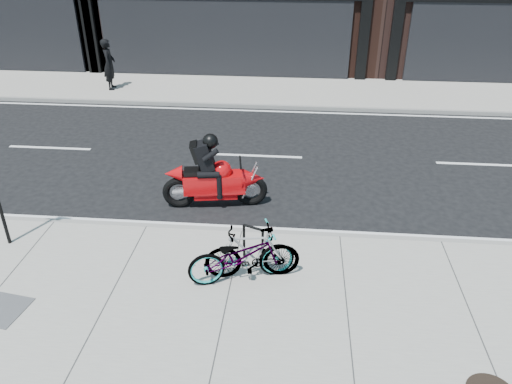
# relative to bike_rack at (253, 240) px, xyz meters

# --- Properties ---
(ground) EXTENTS (120.00, 120.00, 0.00)m
(ground) POSITION_rel_bike_rack_xyz_m (-0.33, 2.92, -0.56)
(ground) COLOR black
(ground) RESTS_ON ground
(sidewalk_near) EXTENTS (60.00, 6.00, 0.13)m
(sidewalk_near) POSITION_rel_bike_rack_xyz_m (-0.33, -2.08, -0.49)
(sidewalk_near) COLOR gray
(sidewalk_near) RESTS_ON ground
(sidewalk_far) EXTENTS (60.00, 3.50, 0.13)m
(sidewalk_far) POSITION_rel_bike_rack_xyz_m (-0.33, 10.67, -0.49)
(sidewalk_far) COLOR gray
(sidewalk_far) RESTS_ON ground
(bike_rack) EXTENTS (0.41, 0.19, 0.73)m
(bike_rack) POSITION_rel_bike_rack_xyz_m (0.00, 0.00, 0.00)
(bike_rack) COLOR black
(bike_rack) RESTS_ON sidewalk_near
(bicycle_front) EXTENTS (2.01, 1.25, 1.00)m
(bicycle_front) POSITION_rel_bike_rack_xyz_m (-0.14, -0.59, 0.07)
(bicycle_front) COLOR gray
(bicycle_front) RESTS_ON sidewalk_near
(bicycle_rear) EXTENTS (1.73, 0.75, 1.01)m
(bicycle_rear) POSITION_rel_bike_rack_xyz_m (0.03, -0.51, 0.08)
(bicycle_rear) COLOR gray
(bicycle_rear) RESTS_ON sidewalk_near
(motorcycle) EXTENTS (2.36, 0.74, 1.77)m
(motorcycle) POSITION_rel_bike_rack_xyz_m (-0.97, 2.16, 0.16)
(motorcycle) COLOR black
(motorcycle) RESTS_ON ground
(pedestrian) EXTENTS (0.55, 0.74, 1.83)m
(pedestrian) POSITION_rel_bike_rack_xyz_m (-6.32, 10.19, 0.49)
(pedestrian) COLOR black
(pedestrian) RESTS_ON sidewalk_far
(utility_grate) EXTENTS (0.86, 0.86, 0.02)m
(utility_grate) POSITION_rel_bike_rack_xyz_m (-3.98, -1.77, -0.42)
(utility_grate) COLOR #4C4C4E
(utility_grate) RESTS_ON sidewalk_near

